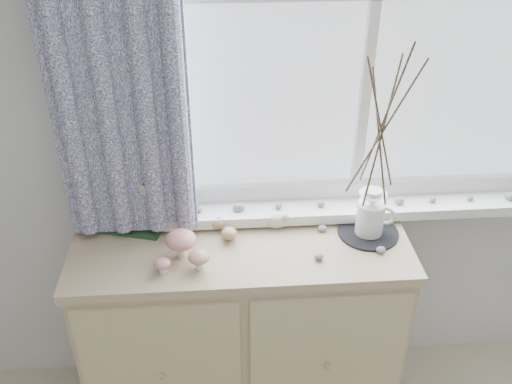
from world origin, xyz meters
TOP-DOWN VIEW (x-y plane):
  - sideboard at (-0.15, 1.75)m, footprint 1.20×0.45m
  - botanical_book at (-0.57, 1.86)m, footprint 0.35×0.22m
  - toadstool_cluster at (-0.35, 1.68)m, footprint 0.18×0.16m
  - wooden_eggs at (-0.21, 1.82)m, footprint 0.10×0.11m
  - songbird_figurine at (-0.02, 1.85)m, footprint 0.12×0.07m
  - crocheted_doily at (0.31, 1.79)m, footprint 0.22×0.22m
  - twig_pitcher at (0.31, 1.79)m, footprint 0.35×0.35m
  - sideboard_pebbles at (0.20, 1.71)m, footprint 0.25×0.19m

SIDE VIEW (x-z plane):
  - sideboard at x=-0.15m, z-range 0.00..0.85m
  - crocheted_doily at x=0.31m, z-range 0.85..0.86m
  - sideboard_pebbles at x=0.20m, z-range 0.85..0.87m
  - wooden_eggs at x=-0.21m, z-range 0.84..0.91m
  - songbird_figurine at x=-0.02m, z-range 0.85..0.91m
  - toadstool_cluster at x=-0.35m, z-range 0.86..0.96m
  - botanical_book at x=-0.57m, z-range 0.85..1.08m
  - twig_pitcher at x=0.31m, z-range 0.90..1.66m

